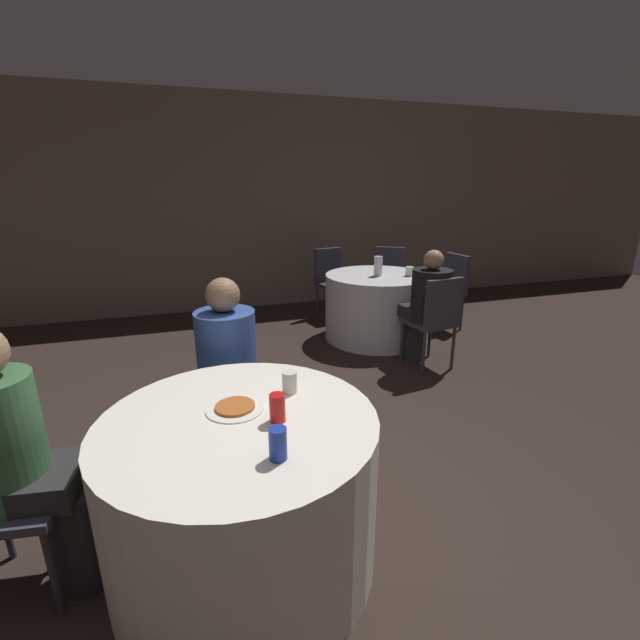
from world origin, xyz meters
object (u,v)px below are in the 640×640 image
at_px(table_near, 243,491).
at_px(bottle_far, 378,266).
at_px(chair_far_northeast, 388,274).
at_px(chair_far_south, 436,315).
at_px(chair_far_north, 331,276).
at_px(person_green_jacket, 27,467).
at_px(soda_can_red, 277,408).
at_px(chair_far_east, 449,284).
at_px(person_blue_shirt, 228,368).
at_px(pizza_plate_near, 235,407).
at_px(chair_near_north, 227,367).
at_px(table_far, 377,307).
at_px(soda_can_blue, 278,444).
at_px(person_black_shirt, 425,306).

bearing_deg(table_near, bottle_far, 53.90).
bearing_deg(chair_far_northeast, chair_far_south, 110.23).
distance_m(chair_far_north, person_green_jacket, 4.25).
bearing_deg(person_green_jacket, soda_can_red, 87.35).
bearing_deg(soda_can_red, chair_far_northeast, 56.92).
height_order(chair_far_east, person_blue_shirt, person_blue_shirt).
bearing_deg(pizza_plate_near, soda_can_red, -45.13).
distance_m(chair_near_north, bottle_far, 2.38).
distance_m(soda_can_red, bottle_far, 3.11).
xyz_separation_m(chair_far_south, chair_far_north, (-0.32, 1.95, 0.00)).
bearing_deg(table_far, chair_far_east, 4.70).
bearing_deg(person_green_jacket, pizza_plate_near, 95.91).
distance_m(chair_near_north, chair_far_east, 3.27).
distance_m(soda_can_blue, bottle_far, 3.35).
relative_size(chair_far_east, soda_can_red, 7.30).
height_order(pizza_plate_near, bottle_far, bottle_far).
xyz_separation_m(chair_far_north, pizza_plate_near, (-1.68, -3.47, 0.20)).
bearing_deg(soda_can_red, soda_can_blue, -102.19).
relative_size(chair_far_northeast, bottle_far, 4.20).
distance_m(table_near, soda_can_red, 0.46).
bearing_deg(bottle_far, chair_far_north, 99.50).
xyz_separation_m(chair_near_north, pizza_plate_near, (-0.06, -0.92, 0.20)).
bearing_deg(table_far, pizza_plate_near, -126.93).
height_order(chair_near_north, person_green_jacket, person_green_jacket).
bearing_deg(chair_far_south, chair_near_north, -169.82).
bearing_deg(person_black_shirt, table_near, -145.32).
distance_m(chair_far_east, chair_far_north, 1.48).
bearing_deg(soda_can_blue, chair_far_east, 47.25).
relative_size(chair_far_east, chair_far_northeast, 1.00).
bearing_deg(chair_far_east, pizza_plate_near, 127.31).
height_order(person_black_shirt, bottle_far, person_black_shirt).
bearing_deg(person_black_shirt, soda_can_red, -141.87).
height_order(chair_far_north, person_green_jacket, person_green_jacket).
bearing_deg(pizza_plate_near, chair_far_north, 64.19).
height_order(table_far, bottle_far, bottle_far).
height_order(table_far, chair_near_north, chair_near_north).
relative_size(chair_far_north, pizza_plate_near, 3.45).
distance_m(table_far, bottle_far, 0.47).
distance_m(person_black_shirt, soda_can_red, 2.59).
xyz_separation_m(chair_far_north, person_blue_shirt, (-1.63, -2.71, 0.06)).
bearing_deg(chair_far_east, person_black_shirt, 130.97).
height_order(person_green_jacket, bottle_far, person_green_jacket).
relative_size(table_far, chair_far_north, 1.30).
distance_m(chair_far_east, pizza_plate_near, 3.86).
relative_size(chair_far_east, soda_can_blue, 7.30).
bearing_deg(soda_can_red, table_far, 57.04).
bearing_deg(chair_far_north, chair_far_northeast, 157.40).
relative_size(table_far, chair_far_northeast, 1.30).
relative_size(person_blue_shirt, pizza_plate_near, 4.44).
xyz_separation_m(table_far, chair_far_north, (-0.20, 0.97, 0.17)).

